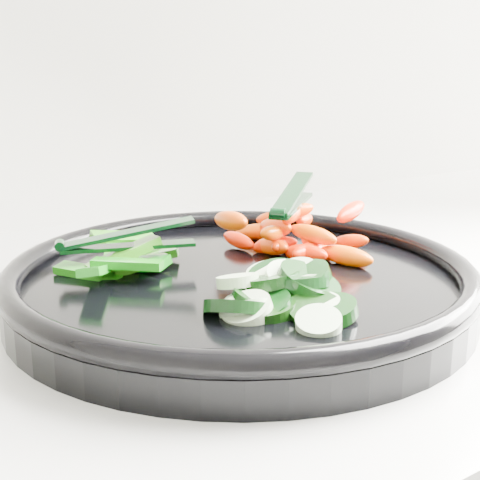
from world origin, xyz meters
TOP-DOWN VIEW (x-y plane):
  - veggie_tray at (0.09, 1.64)m, footprint 0.48×0.48m
  - cucumber_pile at (0.08, 1.57)m, footprint 0.12×0.12m
  - carrot_pile at (0.17, 1.67)m, footprint 0.15×0.16m
  - pepper_pile at (0.02, 1.71)m, footprint 0.11×0.11m
  - tong_carrot at (0.17, 1.68)m, footprint 0.10×0.08m
  - tong_pepper at (0.02, 1.71)m, footprint 0.11×0.05m

SIDE VIEW (x-z plane):
  - veggie_tray at x=0.09m, z-range 0.93..0.97m
  - pepper_pile at x=0.02m, z-range 0.94..0.98m
  - cucumber_pile at x=0.08m, z-range 0.94..0.98m
  - carrot_pile at x=0.17m, z-range 0.95..1.00m
  - tong_pepper at x=0.02m, z-range 0.97..0.99m
  - tong_carrot at x=0.17m, z-range 0.99..1.02m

